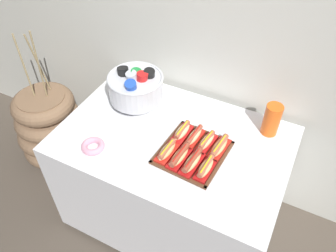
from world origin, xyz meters
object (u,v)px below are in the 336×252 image
object	(u,v)px
buffet_table	(173,179)
punch_bowl	(136,87)
floor_vase	(50,126)
hot_dog_4	(182,132)
hot_dog_6	(206,142)
hot_dog_1	(179,156)
hot_dog_0	(167,151)
hot_dog_2	(192,162)
hot_dog_7	(219,147)
donut	(93,146)
cup_stack	(272,120)
hot_dog_3	(205,168)
hot_dog_5	(194,137)
serving_tray	(193,153)

from	to	relation	value
buffet_table	punch_bowl	distance (m)	0.63
buffet_table	floor_vase	bearing A→B (deg)	174.07
hot_dog_4	hot_dog_6	size ratio (longest dim) A/B	0.96
floor_vase	hot_dog_1	size ratio (longest dim) A/B	6.16
hot_dog_0	floor_vase	bearing A→B (deg)	168.00
hot_dog_2	hot_dog_7	xyz separation A→B (m)	(0.09, 0.16, -0.00)
hot_dog_7	hot_dog_1	bearing A→B (deg)	-135.94
hot_dog_6	donut	world-z (taller)	hot_dog_6
buffet_table	cup_stack	size ratio (longest dim) A/B	6.70
floor_vase	hot_dog_4	xyz separation A→B (m)	(1.19, -0.08, 0.55)
hot_dog_6	cup_stack	world-z (taller)	cup_stack
hot_dog_3	punch_bowl	world-z (taller)	punch_bowl
hot_dog_2	hot_dog_7	bearing A→B (deg)	61.89
hot_dog_5	floor_vase	bearing A→B (deg)	175.93
serving_tray	hot_dog_0	bearing A→B (deg)	-147.41
hot_dog_5	cup_stack	world-z (taller)	cup_stack
floor_vase	hot_dog_2	xyz separation A→B (m)	(1.32, -0.26, 0.55)
cup_stack	donut	distance (m)	0.99
buffet_table	hot_dog_4	bearing A→B (deg)	42.74
buffet_table	hot_dog_0	size ratio (longest dim) A/B	7.64
cup_stack	donut	size ratio (longest dim) A/B	1.49
hot_dog_4	punch_bowl	size ratio (longest dim) A/B	0.50
floor_vase	buffet_table	bearing A→B (deg)	-5.93
hot_dog_1	hot_dog_2	xyz separation A→B (m)	(0.07, -0.00, 0.00)
serving_tray	hot_dog_0	xyz separation A→B (m)	(-0.12, -0.08, 0.03)
buffet_table	donut	world-z (taller)	donut
hot_dog_2	hot_dog_4	world-z (taller)	hot_dog_2
floor_vase	hot_dog_6	bearing A→B (deg)	-4.05
buffet_table	punch_bowl	xyz separation A→B (m)	(-0.32, 0.15, 0.53)
serving_tray	hot_dog_4	size ratio (longest dim) A/B	2.32
hot_dog_2	hot_dog_3	world-z (taller)	hot_dog_2
floor_vase	donut	world-z (taller)	floor_vase
hot_dog_3	hot_dog_5	xyz separation A→B (m)	(-0.14, 0.17, 0.00)
serving_tray	hot_dog_4	xyz separation A→B (m)	(-0.11, 0.09, 0.03)
serving_tray	punch_bowl	size ratio (longest dim) A/B	1.15
serving_tray	donut	world-z (taller)	donut
hot_dog_3	hot_dog_4	xyz separation A→B (m)	(-0.21, 0.18, -0.00)
floor_vase	cup_stack	distance (m)	1.73
buffet_table	hot_dog_2	bearing A→B (deg)	-38.43
buffet_table	hot_dog_7	xyz separation A→B (m)	(0.26, 0.02, 0.41)
hot_dog_7	hot_dog_0	bearing A→B (deg)	-147.41
buffet_table	cup_stack	distance (m)	0.72
hot_dog_6	cup_stack	distance (m)	0.38
buffet_table	hot_dog_6	distance (m)	0.45
punch_bowl	hot_dog_2	bearing A→B (deg)	-30.18
hot_dog_0	hot_dog_7	size ratio (longest dim) A/B	0.90
buffet_table	hot_dog_2	distance (m)	0.47
serving_tray	hot_dog_3	distance (m)	0.14
hot_dog_1	hot_dog_5	xyz separation A→B (m)	(0.01, 0.16, 0.00)
floor_vase	hot_dog_3	world-z (taller)	floor_vase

